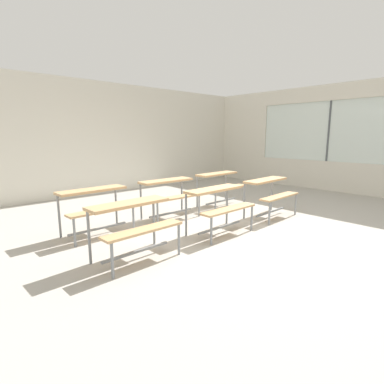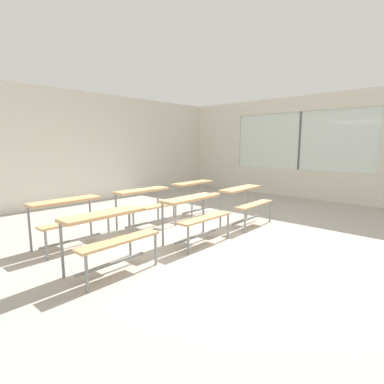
{
  "view_description": "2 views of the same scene",
  "coord_description": "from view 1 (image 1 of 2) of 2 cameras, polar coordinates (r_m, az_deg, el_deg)",
  "views": [
    {
      "loc": [
        -3.8,
        -3.3,
        1.6
      ],
      "look_at": [
        -0.29,
        0.53,
        0.61
      ],
      "focal_mm": 28.0,
      "sensor_mm": 36.0,
      "label": 1
    },
    {
      "loc": [
        -3.8,
        -3.3,
        1.6
      ],
      "look_at": [
        -0.32,
        -0.06,
        0.84
      ],
      "focal_mm": 28.0,
      "sensor_mm": 36.0,
      "label": 2
    }
  ],
  "objects": [
    {
      "name": "desk_bench_r0c2",
      "position": [
        6.06,
        14.68,
        0.62
      ],
      "size": [
        1.12,
        0.63,
        0.74
      ],
      "rotation": [
        0.0,
        0.0,
        0.04
      ],
      "color": "tan",
      "rests_on": "ground"
    },
    {
      "name": "wall_right",
      "position": [
        9.35,
        28.11,
        8.63
      ],
      "size": [
        0.12,
        9.0,
        3.0
      ],
      "color": "silver",
      "rests_on": "ground"
    },
    {
      "name": "ground",
      "position": [
        5.29,
        6.32,
        -7.14
      ],
      "size": [
        10.0,
        9.0,
        0.05
      ],
      "primitive_type": "cube",
      "color": "#ADA89E"
    },
    {
      "name": "wall_back",
      "position": [
        8.68,
        -16.71,
        9.72
      ],
      "size": [
        10.0,
        0.12,
        3.0
      ],
      "primitive_type": "cube",
      "color": "silver",
      "rests_on": "ground"
    },
    {
      "name": "desk_bench_r1c1",
      "position": [
        5.8,
        -4.27,
        0.5
      ],
      "size": [
        1.11,
        0.62,
        0.74
      ],
      "rotation": [
        0.0,
        0.0,
        -0.02
      ],
      "color": "tan",
      "rests_on": "ground"
    },
    {
      "name": "desk_bench_r0c0",
      "position": [
        3.92,
        -11.0,
        -4.7
      ],
      "size": [
        1.12,
        0.62,
        0.74
      ],
      "rotation": [
        0.0,
        0.0,
        0.03
      ],
      "color": "tan",
      "rests_on": "ground"
    },
    {
      "name": "desk_bench_r1c0",
      "position": [
        5.04,
        -17.86,
        -1.56
      ],
      "size": [
        1.12,
        0.62,
        0.74
      ],
      "rotation": [
        0.0,
        0.0,
        0.03
      ],
      "color": "tan",
      "rests_on": "ground"
    },
    {
      "name": "desk_bench_r1c2",
      "position": [
        6.86,
        5.44,
        2.09
      ],
      "size": [
        1.11,
        0.62,
        0.74
      ],
      "rotation": [
        0.0,
        0.0,
        0.02
      ],
      "color": "tan",
      "rests_on": "ground"
    },
    {
      "name": "desk_bench_r0c1",
      "position": [
        4.89,
        5.17,
        -1.45
      ],
      "size": [
        1.11,
        0.61,
        0.74
      ],
      "rotation": [
        0.0,
        0.0,
        0.01
      ],
      "color": "tan",
      "rests_on": "ground"
    }
  ]
}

